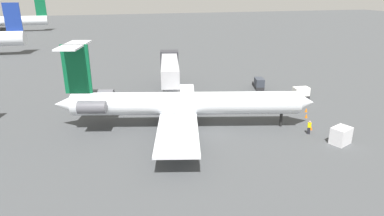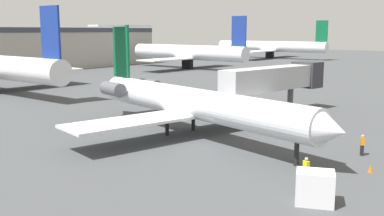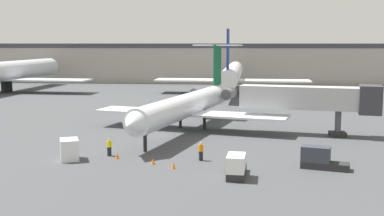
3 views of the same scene
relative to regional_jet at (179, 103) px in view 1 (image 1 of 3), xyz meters
The scene contains 11 objects.
ground_plane 5.29m from the regional_jet, 122.98° to the right, with size 400.00×400.00×0.10m, color #424447.
regional_jet is the anchor object (origin of this frame).
jet_bridge 15.28m from the regional_jet, ahead, with size 16.07×5.93×5.94m.
ground_crew_marshaller 15.91m from the regional_jet, 113.17° to the right, with size 0.42×0.48×1.69m.
ground_crew_loader 15.85m from the regional_jet, 80.44° to the right, with size 0.47×0.41×1.69m.
baggage_tug_lead 21.63m from the regional_jet, 74.25° to the right, with size 1.68×4.09×1.90m.
baggage_tug_trailing 21.72m from the regional_jet, 53.25° to the right, with size 4.23×2.39×1.90m.
cargo_container_uld 18.99m from the regional_jet, 119.92° to the right, with size 2.28×2.57×1.93m.
traffic_cone_near 16.59m from the regional_jet, 108.50° to the right, with size 0.36×0.36×0.55m.
traffic_cone_mid 18.80m from the regional_jet, 88.50° to the right, with size 0.36×0.36×0.55m.
traffic_cone_far 17.58m from the regional_jet, 94.97° to the right, with size 0.36×0.36×0.55m.
Camera 1 is at (-35.12, 12.20, 16.47)m, focal length 30.91 mm.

